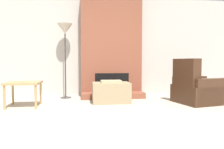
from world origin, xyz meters
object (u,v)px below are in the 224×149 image
(armchair, at_px, (197,90))
(floor_lamp_left, at_px, (65,33))
(side_table, at_px, (24,85))
(ottoman, at_px, (111,92))

(armchair, xyz_separation_m, floor_lamp_left, (-2.85, 1.06, 1.31))
(armchair, distance_m, side_table, 3.59)
(floor_lamp_left, bearing_deg, armchair, -20.39)
(ottoman, xyz_separation_m, side_table, (-1.77, -0.21, 0.20))
(side_table, distance_m, floor_lamp_left, 1.69)
(armchair, bearing_deg, ottoman, 67.76)
(ottoman, distance_m, side_table, 1.79)
(side_table, bearing_deg, ottoman, 6.87)
(side_table, relative_size, floor_lamp_left, 0.35)
(ottoman, relative_size, armchair, 0.73)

